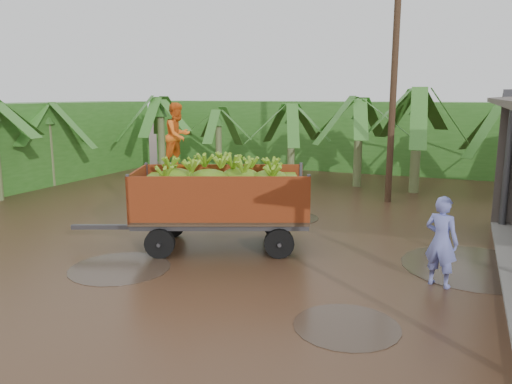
# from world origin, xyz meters

# --- Properties ---
(ground) EXTENTS (100.00, 100.00, 0.00)m
(ground) POSITION_xyz_m (0.00, 0.00, 0.00)
(ground) COLOR black
(ground) RESTS_ON ground
(hedge_north) EXTENTS (22.00, 3.00, 3.60)m
(hedge_north) POSITION_xyz_m (-2.00, 16.00, 1.80)
(hedge_north) COLOR #2D661E
(hedge_north) RESTS_ON ground
(banana_trailer) EXTENTS (6.11, 3.68, 3.76)m
(banana_trailer) POSITION_xyz_m (-1.70, 0.56, 1.36)
(banana_trailer) COLOR #A63B17
(banana_trailer) RESTS_ON ground
(man_blue) EXTENTS (0.83, 0.70, 1.93)m
(man_blue) POSITION_xyz_m (3.78, -0.14, 0.96)
(man_blue) COLOR #7680D8
(man_blue) RESTS_ON ground
(utility_pole) EXTENTS (1.20, 0.24, 8.38)m
(utility_pole) POSITION_xyz_m (1.55, 8.05, 4.25)
(utility_pole) COLOR #47301E
(utility_pole) RESTS_ON ground
(banana_plants) EXTENTS (25.21, 19.56, 4.31)m
(banana_plants) POSITION_xyz_m (-4.96, 6.40, 1.93)
(banana_plants) COLOR #2D661E
(banana_plants) RESTS_ON ground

